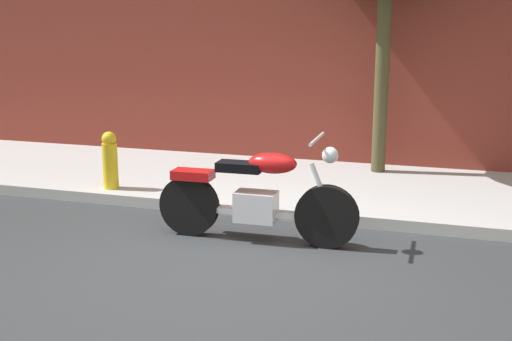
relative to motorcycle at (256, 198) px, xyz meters
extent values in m
plane|color=#303335|center=(0.04, -0.66, -0.48)|extent=(60.00, 60.00, 0.00)
cube|color=#AEAEAE|center=(0.04, 2.22, -0.41)|extent=(22.42, 2.91, 0.14)
cylinder|color=black|center=(0.77, 0.02, -0.14)|extent=(0.67, 0.13, 0.67)
cylinder|color=black|center=(-0.76, -0.03, -0.14)|extent=(0.67, 0.13, 0.67)
cube|color=silver|center=(0.00, 0.00, -0.09)|extent=(0.45, 0.29, 0.32)
cube|color=silver|center=(0.00, 0.00, -0.16)|extent=(1.38, 0.12, 0.06)
ellipsoid|color=red|center=(0.18, 0.00, 0.39)|extent=(0.53, 0.27, 0.22)
cube|color=black|center=(-0.18, -0.01, 0.33)|extent=(0.49, 0.25, 0.10)
cube|color=red|center=(-0.71, -0.03, 0.21)|extent=(0.45, 0.25, 0.10)
cylinder|color=silver|center=(0.71, 0.02, 0.14)|extent=(0.27, 0.06, 0.58)
cylinder|color=silver|center=(0.65, 0.01, 0.67)|extent=(0.06, 0.70, 0.04)
sphere|color=silver|center=(0.79, 0.02, 0.51)|extent=(0.17, 0.17, 0.17)
cylinder|color=silver|center=(-0.25, 0.15, -0.19)|extent=(0.80, 0.11, 0.09)
cylinder|color=#484126|center=(0.90, 3.17, 1.16)|extent=(0.20, 0.20, 3.27)
cylinder|color=gold|center=(-2.37, 1.07, -0.10)|extent=(0.20, 0.20, 0.75)
sphere|color=gold|center=(-2.37, 1.07, 0.33)|extent=(0.19, 0.19, 0.19)
camera|label=1|loc=(2.03, -6.37, 1.82)|focal=45.68mm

